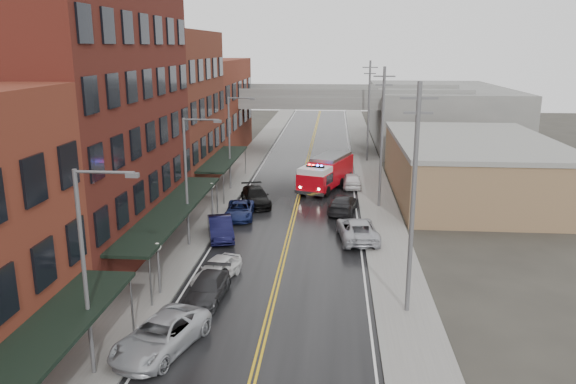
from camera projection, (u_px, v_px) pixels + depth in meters
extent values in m
cube|color=black|center=(292.00, 222.00, 44.60)|extent=(11.00, 160.00, 0.02)
cube|color=slate|center=(202.00, 219.00, 45.17)|extent=(3.00, 160.00, 0.15)
cube|color=slate|center=(385.00, 224.00, 43.99)|extent=(3.00, 160.00, 0.15)
cube|color=gray|center=(222.00, 220.00, 45.03)|extent=(0.30, 160.00, 0.15)
cube|color=gray|center=(364.00, 224.00, 44.12)|extent=(0.30, 160.00, 0.15)
cube|color=#4C1614|center=(82.00, 119.00, 36.65)|extent=(9.00, 20.00, 18.00)
cube|color=maroon|center=(163.00, 112.00, 53.90)|extent=(9.00, 15.00, 15.00)
cube|color=maroon|center=(205.00, 108.00, 71.16)|extent=(9.00, 20.00, 12.00)
cube|color=#916C4E|center=(471.00, 169.00, 52.32)|extent=(14.00, 22.00, 5.00)
cube|color=slate|center=(438.00, 115.00, 80.71)|extent=(18.00, 30.00, 8.00)
cube|color=black|center=(19.00, 363.00, 19.37)|extent=(2.60, 16.00, 0.18)
cylinder|color=slate|center=(132.00, 306.00, 26.99)|extent=(0.10, 0.10, 3.00)
cube|color=black|center=(173.00, 209.00, 37.70)|extent=(2.60, 18.00, 0.18)
cylinder|color=slate|center=(150.00, 282.00, 29.69)|extent=(0.10, 0.10, 3.00)
cylinder|color=slate|center=(217.00, 197.00, 46.28)|extent=(0.10, 0.10, 3.00)
cube|color=black|center=(224.00, 159.00, 54.57)|extent=(2.60, 13.00, 0.18)
cylinder|color=slate|center=(224.00, 189.00, 48.98)|extent=(0.10, 0.10, 3.00)
cylinder|color=slate|center=(245.00, 161.00, 60.74)|extent=(0.10, 0.10, 3.00)
cylinder|color=#59595B|center=(159.00, 272.00, 31.26)|extent=(0.14, 0.14, 2.80)
sphere|color=silver|center=(157.00, 247.00, 30.88)|extent=(0.44, 0.44, 0.44)
cylinder|color=#59595B|center=(212.00, 204.00, 44.76)|extent=(0.14, 0.14, 2.80)
sphere|color=silver|center=(212.00, 186.00, 44.38)|extent=(0.44, 0.44, 0.44)
cylinder|color=#59595B|center=(85.00, 277.00, 22.80)|extent=(0.18, 0.18, 9.00)
cylinder|color=#59595B|center=(104.00, 172.00, 21.59)|extent=(2.40, 0.12, 0.12)
cube|color=#59595B|center=(132.00, 175.00, 21.53)|extent=(0.50, 0.22, 0.18)
cylinder|color=#59595B|center=(186.00, 184.00, 38.23)|extent=(0.18, 0.18, 9.00)
cylinder|color=#59595B|center=(201.00, 120.00, 37.02)|extent=(2.40, 0.12, 0.12)
cube|color=#59595B|center=(218.00, 121.00, 36.96)|extent=(0.50, 0.22, 0.18)
cylinder|color=#59595B|center=(229.00, 144.00, 53.66)|extent=(0.18, 0.18, 9.00)
cylinder|color=#59595B|center=(241.00, 98.00, 52.45)|extent=(2.40, 0.12, 0.12)
cube|color=#59595B|center=(253.00, 99.00, 52.39)|extent=(0.50, 0.22, 0.18)
cylinder|color=#59595B|center=(413.00, 203.00, 28.04)|extent=(0.24, 0.24, 12.00)
cube|color=#59595B|center=(419.00, 98.00, 26.73)|extent=(1.80, 0.12, 0.12)
cube|color=#59595B|center=(418.00, 113.00, 26.91)|extent=(1.40, 0.12, 0.12)
cylinder|color=#59595B|center=(382.00, 139.00, 47.33)|extent=(0.24, 0.24, 12.00)
cube|color=#59595B|center=(384.00, 76.00, 46.02)|extent=(1.80, 0.12, 0.12)
cube|color=#59595B|center=(384.00, 85.00, 46.19)|extent=(1.40, 0.12, 0.12)
cylinder|color=#59595B|center=(369.00, 112.00, 66.61)|extent=(0.24, 0.24, 12.00)
cube|color=#59595B|center=(370.00, 67.00, 65.30)|extent=(1.80, 0.12, 0.12)
cube|color=#59595B|center=(370.00, 74.00, 65.48)|extent=(1.40, 0.12, 0.12)
cube|color=slate|center=(311.00, 100.00, 73.76)|extent=(40.00, 10.00, 1.50)
cube|color=slate|center=(229.00, 127.00, 75.59)|extent=(1.60, 8.00, 6.00)
cube|color=slate|center=(394.00, 129.00, 73.82)|extent=(1.60, 8.00, 6.00)
cube|color=#BD0813|center=(331.00, 169.00, 55.98)|extent=(4.56, 6.53, 2.28)
cube|color=#BD0813|center=(315.00, 182.00, 52.34)|extent=(3.50, 3.57, 1.63)
cube|color=silver|center=(315.00, 170.00, 52.06)|extent=(3.30, 3.32, 0.54)
cube|color=black|center=(316.00, 178.00, 52.45)|extent=(3.16, 2.55, 0.87)
cube|color=slate|center=(331.00, 157.00, 55.66)|extent=(4.16, 6.03, 0.33)
cube|color=black|center=(315.00, 166.00, 51.97)|extent=(1.74, 0.87, 0.15)
sphere|color=#FF0C0C|center=(309.00, 165.00, 52.19)|extent=(0.22, 0.22, 0.22)
sphere|color=#1933FF|center=(321.00, 166.00, 51.71)|extent=(0.22, 0.22, 0.22)
cylinder|color=black|center=(303.00, 189.00, 52.92)|extent=(1.15, 0.72, 1.09)
cylinder|color=black|center=(327.00, 192.00, 51.97)|extent=(1.15, 0.72, 1.09)
cylinder|color=black|center=(318.00, 180.00, 56.27)|extent=(1.15, 0.72, 1.09)
cylinder|color=black|center=(340.00, 183.00, 55.32)|extent=(1.15, 0.72, 1.09)
cylinder|color=black|center=(327.00, 175.00, 58.66)|extent=(1.15, 0.72, 1.09)
cylinder|color=black|center=(349.00, 177.00, 57.71)|extent=(1.15, 0.72, 1.09)
imported|color=#B0B4B9|center=(161.00, 335.00, 25.67)|extent=(4.09, 6.07, 1.55)
imported|color=#29292C|center=(208.00, 288.00, 30.93)|extent=(2.14, 4.71, 1.34)
imported|color=white|center=(217.00, 269.00, 33.44)|extent=(2.75, 4.43, 1.41)
imported|color=black|center=(220.00, 228.00, 40.79)|extent=(2.89, 5.04, 1.57)
imported|color=#151F4F|center=(240.00, 210.00, 45.67)|extent=(2.56, 4.92, 1.33)
imported|color=black|center=(256.00, 197.00, 49.32)|extent=(3.62, 5.76, 1.56)
imported|color=#B0B2B9|center=(357.00, 229.00, 40.44)|extent=(3.21, 5.93, 1.58)
imported|color=black|center=(343.00, 204.00, 47.19)|extent=(2.92, 5.41, 1.49)
imported|color=white|center=(352.00, 180.00, 55.38)|extent=(2.00, 4.55, 1.53)
imported|color=#0E1833|center=(337.00, 168.00, 61.30)|extent=(2.38, 4.52, 1.42)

